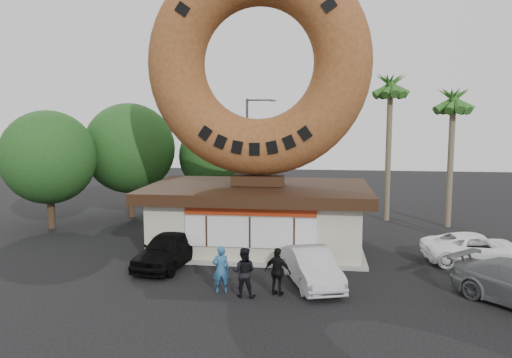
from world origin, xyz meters
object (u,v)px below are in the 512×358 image
object	(u,v)px
giant_donut	(258,63)
person_left	(221,269)
car_black	(169,249)
street_lamp	(249,149)
car_silver	(312,267)
person_right	(278,272)
donut_shop	(258,215)
car_white	(478,249)
person_center	(244,272)

from	to	relation	value
giant_donut	person_left	size ratio (longest dim) A/B	6.08
giant_donut	car_black	world-z (taller)	giant_donut
street_lamp	car_silver	size ratio (longest dim) A/B	1.81
giant_donut	person_right	world-z (taller)	giant_donut
donut_shop	person_left	distance (m)	6.72
car_white	person_right	bearing A→B (deg)	116.98
giant_donut	car_white	size ratio (longest dim) A/B	2.24
person_left	person_center	xyz separation A→B (m)	(0.94, -0.33, 0.03)
giant_donut	car_silver	distance (m)	10.52
car_silver	person_center	bearing A→B (deg)	-163.80
person_right	car_white	world-z (taller)	person_right
donut_shop	person_right	xyz separation A→B (m)	(1.56, -6.67, -0.84)
giant_donut	car_black	xyz separation A→B (m)	(-3.66, -3.58, -8.58)
donut_shop	person_center	world-z (taller)	donut_shop
street_lamp	person_left	bearing A→B (deg)	-85.80
street_lamp	car_white	size ratio (longest dim) A/B	1.61
street_lamp	car_black	xyz separation A→B (m)	(-1.80, -13.58, -3.69)
donut_shop	car_black	distance (m)	5.20
street_lamp	person_left	xyz separation A→B (m)	(1.22, -16.65, -3.57)
street_lamp	person_center	size ratio (longest dim) A/B	4.22
car_silver	car_white	world-z (taller)	car_silver
person_right	car_black	world-z (taller)	person_right
donut_shop	person_left	world-z (taller)	donut_shop
person_left	car_white	bearing A→B (deg)	-167.32
person_right	car_black	bearing A→B (deg)	-10.25
donut_shop	car_silver	size ratio (longest dim) A/B	2.54
street_lamp	car_white	distance (m)	17.14
person_center	person_right	distance (m)	1.29
street_lamp	car_black	size ratio (longest dim) A/B	1.72
giant_donut	car_silver	world-z (taller)	giant_donut
person_left	person_center	distance (m)	1.00
donut_shop	street_lamp	size ratio (longest dim) A/B	1.40
person_right	car_silver	world-z (taller)	person_right
person_right	car_white	size ratio (longest dim) A/B	0.37
person_left	car_white	distance (m)	12.24
car_silver	giant_donut	bearing A→B (deg)	100.39
giant_donut	person_right	distance (m)	10.88
person_right	car_black	distance (m)	6.08
car_black	person_center	bearing A→B (deg)	-31.83
giant_donut	donut_shop	bearing A→B (deg)	-90.00
car_silver	car_white	bearing A→B (deg)	9.85
street_lamp	car_silver	bearing A→B (deg)	-73.01
giant_donut	person_left	bearing A→B (deg)	-95.43
giant_donut	car_silver	bearing A→B (deg)	-62.00
person_right	car_black	xyz separation A→B (m)	(-5.22, 3.11, -0.13)
person_right	person_center	bearing A→B (deg)	33.98
person_center	car_white	bearing A→B (deg)	-147.67
person_center	person_right	size ratio (longest dim) A/B	1.03
donut_shop	car_white	world-z (taller)	donut_shop
giant_donut	street_lamp	xyz separation A→B (m)	(-1.86, 10.00, -4.89)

